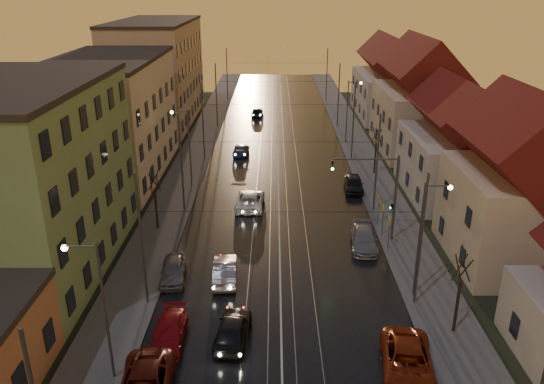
{
  "coord_description": "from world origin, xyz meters",
  "views": [
    {
      "loc": [
        -0.43,
        -20.17,
        19.36
      ],
      "look_at": [
        -0.61,
        20.22,
        3.33
      ],
      "focal_mm": 35.0,
      "sensor_mm": 36.0,
      "label": 1
    }
  ],
  "objects_px": {
    "driving_car_3": "(241,150)",
    "parked_left_2": "(169,332)",
    "parked_right_0": "(408,363)",
    "parked_right_2": "(354,184)",
    "street_lamp_0": "(97,299)",
    "parked_right_1": "(364,239)",
    "street_lamp_1": "(425,229)",
    "parked_left_3": "(173,270)",
    "traffic_light_mast": "(383,187)",
    "driving_car_4": "(257,112)",
    "street_lamp_3": "(350,105)",
    "driving_car_2": "(250,200)",
    "street_lamp_2": "(186,140)",
    "driving_car_0": "(233,329)",
    "driving_car_1": "(225,271)"
  },
  "relations": [
    {
      "from": "street_lamp_3",
      "to": "street_lamp_1",
      "type": "bearing_deg",
      "value": -90.0
    },
    {
      "from": "parked_left_3",
      "to": "parked_right_2",
      "type": "distance_m",
      "value": 22.56
    },
    {
      "from": "driving_car_4",
      "to": "parked_right_2",
      "type": "distance_m",
      "value": 33.19
    },
    {
      "from": "street_lamp_2",
      "to": "parked_left_2",
      "type": "bearing_deg",
      "value": -83.99
    },
    {
      "from": "parked_left_2",
      "to": "parked_right_1",
      "type": "xyz_separation_m",
      "value": [
        13.07,
        11.85,
        0.06
      ]
    },
    {
      "from": "parked_right_0",
      "to": "street_lamp_1",
      "type": "bearing_deg",
      "value": 79.25
    },
    {
      "from": "driving_car_1",
      "to": "parked_left_2",
      "type": "xyz_separation_m",
      "value": [
        -2.63,
        -6.86,
        -0.1
      ]
    },
    {
      "from": "street_lamp_1",
      "to": "driving_car_3",
      "type": "xyz_separation_m",
      "value": [
        -13.53,
        30.81,
        -4.25
      ]
    },
    {
      "from": "driving_car_0",
      "to": "parked_right_1",
      "type": "relative_size",
      "value": 0.93
    },
    {
      "from": "driving_car_1",
      "to": "parked_right_0",
      "type": "relative_size",
      "value": 0.79
    },
    {
      "from": "driving_car_0",
      "to": "parked_right_0",
      "type": "distance_m",
      "value": 9.84
    },
    {
      "from": "driving_car_3",
      "to": "parked_left_2",
      "type": "height_order",
      "value": "parked_left_2"
    },
    {
      "from": "traffic_light_mast",
      "to": "driving_car_2",
      "type": "height_order",
      "value": "traffic_light_mast"
    },
    {
      "from": "street_lamp_0",
      "to": "parked_right_1",
      "type": "bearing_deg",
      "value": 43.55
    },
    {
      "from": "driving_car_0",
      "to": "driving_car_2",
      "type": "bearing_deg",
      "value": -84.62
    },
    {
      "from": "traffic_light_mast",
      "to": "street_lamp_2",
      "type": "bearing_deg",
      "value": 144.93
    },
    {
      "from": "driving_car_3",
      "to": "parked_left_3",
      "type": "xyz_separation_m",
      "value": [
        -3.04,
        -28.76,
        0.07
      ]
    },
    {
      "from": "driving_car_2",
      "to": "parked_right_1",
      "type": "distance_m",
      "value": 12.12
    },
    {
      "from": "parked_left_2",
      "to": "parked_right_0",
      "type": "bearing_deg",
      "value": -11.67
    },
    {
      "from": "driving_car_3",
      "to": "street_lamp_1",
      "type": "bearing_deg",
      "value": 115.24
    },
    {
      "from": "street_lamp_1",
      "to": "street_lamp_2",
      "type": "xyz_separation_m",
      "value": [
        -18.21,
        20.0,
        0.0
      ]
    },
    {
      "from": "street_lamp_3",
      "to": "parked_right_1",
      "type": "bearing_deg",
      "value": -94.94
    },
    {
      "from": "street_lamp_3",
      "to": "street_lamp_2",
      "type": "bearing_deg",
      "value": -138.69
    },
    {
      "from": "parked_right_1",
      "to": "driving_car_4",
      "type": "bearing_deg",
      "value": 107.8
    },
    {
      "from": "street_lamp_1",
      "to": "parked_right_0",
      "type": "bearing_deg",
      "value": -108.18
    },
    {
      "from": "parked_right_0",
      "to": "parked_right_2",
      "type": "bearing_deg",
      "value": 95.57
    },
    {
      "from": "street_lamp_0",
      "to": "driving_car_3",
      "type": "relative_size",
      "value": 1.83
    },
    {
      "from": "street_lamp_0",
      "to": "driving_car_3",
      "type": "bearing_deg",
      "value": 83.13
    },
    {
      "from": "street_lamp_0",
      "to": "traffic_light_mast",
      "type": "bearing_deg",
      "value": 43.1
    },
    {
      "from": "street_lamp_1",
      "to": "traffic_light_mast",
      "type": "height_order",
      "value": "street_lamp_1"
    },
    {
      "from": "street_lamp_1",
      "to": "driving_car_2",
      "type": "xyz_separation_m",
      "value": [
        -11.74,
        14.77,
        -4.15
      ]
    },
    {
      "from": "driving_car_1",
      "to": "driving_car_3",
      "type": "relative_size",
      "value": 1.03
    },
    {
      "from": "parked_right_2",
      "to": "traffic_light_mast",
      "type": "bearing_deg",
      "value": -83.5
    },
    {
      "from": "street_lamp_0",
      "to": "parked_right_0",
      "type": "height_order",
      "value": "street_lamp_0"
    },
    {
      "from": "driving_car_2",
      "to": "parked_right_1",
      "type": "relative_size",
      "value": 1.1
    },
    {
      "from": "parked_left_3",
      "to": "parked_right_1",
      "type": "distance_m",
      "value": 14.89
    },
    {
      "from": "driving_car_4",
      "to": "driving_car_3",
      "type": "bearing_deg",
      "value": 90.68
    },
    {
      "from": "parked_right_1",
      "to": "traffic_light_mast",
      "type": "bearing_deg",
      "value": 42.73
    },
    {
      "from": "driving_car_4",
      "to": "parked_left_2",
      "type": "xyz_separation_m",
      "value": [
        -3.38,
        -55.35,
        -0.05
      ]
    },
    {
      "from": "driving_car_0",
      "to": "driving_car_4",
      "type": "relative_size",
      "value": 1.1
    },
    {
      "from": "street_lamp_1",
      "to": "traffic_light_mast",
      "type": "distance_m",
      "value": 8.08
    },
    {
      "from": "driving_car_0",
      "to": "parked_left_2",
      "type": "relative_size",
      "value": 1.01
    },
    {
      "from": "parked_right_2",
      "to": "parked_left_2",
      "type": "bearing_deg",
      "value": -116.58
    },
    {
      "from": "parked_left_3",
      "to": "parked_right_0",
      "type": "xyz_separation_m",
      "value": [
        14.07,
        -9.7,
        0.08
      ]
    },
    {
      "from": "street_lamp_0",
      "to": "driving_car_0",
      "type": "distance_m",
      "value": 8.2
    },
    {
      "from": "traffic_light_mast",
      "to": "parked_right_2",
      "type": "height_order",
      "value": "traffic_light_mast"
    },
    {
      "from": "parked_left_2",
      "to": "parked_right_1",
      "type": "bearing_deg",
      "value": 42.29
    },
    {
      "from": "street_lamp_1",
      "to": "driving_car_3",
      "type": "bearing_deg",
      "value": 113.71
    },
    {
      "from": "driving_car_4",
      "to": "parked_left_2",
      "type": "distance_m",
      "value": 55.45
    },
    {
      "from": "driving_car_0",
      "to": "parked_right_0",
      "type": "relative_size",
      "value": 0.79
    }
  ]
}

